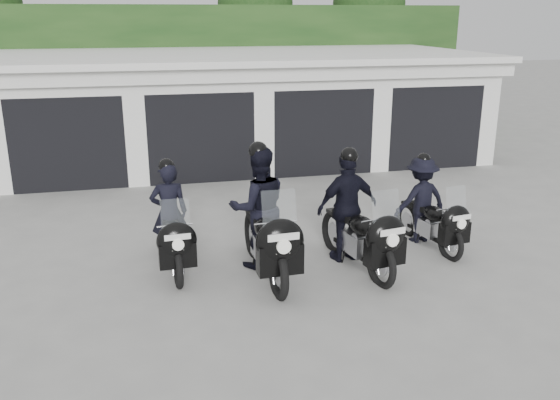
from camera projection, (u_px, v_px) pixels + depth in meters
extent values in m
plane|color=#9C9C97|center=(239.00, 270.00, 9.65)|extent=(80.00, 80.00, 0.00)
cube|color=white|center=(190.00, 108.00, 17.13)|extent=(16.00, 6.00, 2.80)
cube|color=white|center=(189.00, 56.00, 16.50)|extent=(16.40, 6.80, 0.16)
cube|color=white|center=(200.00, 75.00, 13.73)|extent=(16.40, 0.12, 0.40)
cube|color=black|center=(203.00, 177.00, 14.71)|extent=(16.00, 0.06, 0.24)
cube|color=black|center=(73.00, 135.00, 14.87)|extent=(2.60, 2.60, 2.20)
cube|color=white|center=(62.00, 83.00, 13.48)|extent=(2.60, 0.50, 0.60)
cube|color=white|center=(135.00, 128.00, 14.14)|extent=(0.50, 0.50, 2.80)
cube|color=black|center=(197.00, 130.00, 15.55)|extent=(2.60, 2.60, 2.20)
cube|color=white|center=(199.00, 80.00, 14.15)|extent=(2.60, 0.50, 0.60)
cube|color=white|center=(262.00, 123.00, 14.82)|extent=(0.50, 0.50, 2.80)
cube|color=black|center=(310.00, 125.00, 16.22)|extent=(2.60, 2.60, 2.20)
cube|color=white|center=(323.00, 77.00, 14.82)|extent=(2.60, 0.50, 0.60)
cube|color=white|center=(378.00, 118.00, 15.49)|extent=(0.50, 0.50, 2.80)
cube|color=black|center=(415.00, 120.00, 16.89)|extent=(2.60, 2.60, 2.20)
cube|color=white|center=(436.00, 74.00, 15.50)|extent=(2.60, 0.50, 0.60)
cube|color=white|center=(485.00, 114.00, 16.16)|extent=(0.50, 0.50, 2.80)
cube|color=#173714|center=(179.00, 70.00, 20.62)|extent=(20.00, 2.00, 4.30)
sphere|color=#173714|center=(255.00, 3.00, 21.99)|extent=(2.80, 2.80, 2.80)
cylinder|color=black|center=(256.00, 78.00, 22.81)|extent=(0.24, 0.24, 3.30)
sphere|color=#173714|center=(369.00, 3.00, 22.97)|extent=(2.80, 2.80, 2.80)
cylinder|color=black|center=(366.00, 75.00, 23.79)|extent=(0.24, 0.24, 3.30)
torus|color=black|center=(178.00, 267.00, 9.06)|extent=(0.14, 0.71, 0.71)
torus|color=black|center=(169.00, 235.00, 10.34)|extent=(0.14, 0.71, 0.71)
cube|color=#B4B4B9|center=(173.00, 246.00, 9.70)|extent=(0.28, 0.54, 0.31)
cube|color=black|center=(173.00, 255.00, 9.73)|extent=(0.14, 1.26, 0.06)
ellipsoid|color=black|center=(172.00, 230.00, 9.45)|extent=(0.34, 0.57, 0.28)
cube|color=black|center=(170.00, 221.00, 9.82)|extent=(0.28, 0.54, 0.10)
ellipsoid|color=black|center=(177.00, 241.00, 8.85)|extent=(0.62, 0.35, 0.58)
cube|color=black|center=(178.00, 254.00, 8.92)|extent=(0.57, 0.24, 0.39)
cube|color=#B2BFC6|center=(175.00, 216.00, 8.76)|extent=(0.43, 0.13, 0.49)
cylinder|color=silver|center=(175.00, 225.00, 8.98)|extent=(0.54, 0.05, 0.03)
cube|color=white|center=(178.00, 237.00, 8.67)|extent=(0.39, 0.03, 0.09)
cube|color=white|center=(178.00, 248.00, 8.75)|extent=(0.17, 0.02, 0.10)
imported|color=black|center=(169.00, 213.00, 9.80)|extent=(0.64, 0.44, 1.70)
sphere|color=black|center=(166.00, 166.00, 9.56)|extent=(0.26, 0.26, 0.26)
torus|color=black|center=(278.00, 273.00, 8.70)|extent=(0.16, 0.84, 0.83)
torus|color=black|center=(252.00, 235.00, 10.20)|extent=(0.16, 0.84, 0.83)
cube|color=#B4B4B9|center=(264.00, 247.00, 9.45)|extent=(0.33, 0.64, 0.37)
cube|color=black|center=(264.00, 259.00, 9.48)|extent=(0.16, 1.49, 0.07)
ellipsoid|color=black|center=(267.00, 229.00, 9.15)|extent=(0.40, 0.67, 0.33)
cube|color=black|center=(259.00, 217.00, 9.60)|extent=(0.33, 0.64, 0.11)
ellipsoid|color=black|center=(280.00, 241.00, 8.45)|extent=(0.74, 0.41, 0.68)
cube|color=black|center=(280.00, 258.00, 8.53)|extent=(0.67, 0.28, 0.46)
cube|color=#B2BFC6|center=(279.00, 210.00, 8.35)|extent=(0.51, 0.16, 0.58)
cylinder|color=silver|center=(276.00, 223.00, 8.60)|extent=(0.64, 0.06, 0.03)
cube|color=white|center=(284.00, 237.00, 8.23)|extent=(0.46, 0.04, 0.10)
cube|color=white|center=(283.00, 250.00, 8.32)|extent=(0.21, 0.03, 0.11)
imported|color=black|center=(259.00, 208.00, 9.57)|extent=(1.01, 0.80, 2.00)
sphere|color=black|center=(258.00, 151.00, 9.29)|extent=(0.31, 0.31, 0.31)
torus|color=black|center=(381.00, 265.00, 9.05)|extent=(0.25, 0.78, 0.78)
torus|color=black|center=(334.00, 232.00, 10.40)|extent=(0.25, 0.78, 0.78)
cube|color=#B4B4B9|center=(355.00, 243.00, 9.72)|extent=(0.37, 0.62, 0.34)
cube|color=black|center=(355.00, 253.00, 9.75)|extent=(0.33, 1.37, 0.06)
ellipsoid|color=black|center=(362.00, 226.00, 9.46)|extent=(0.45, 0.66, 0.31)
cube|color=black|center=(348.00, 216.00, 9.85)|extent=(0.37, 0.62, 0.11)
ellipsoid|color=black|center=(386.00, 236.00, 8.83)|extent=(0.72, 0.46, 0.64)
cube|color=black|center=(385.00, 251.00, 8.90)|extent=(0.65, 0.34, 0.42)
cube|color=#B2BFC6|center=(386.00, 208.00, 8.73)|extent=(0.48, 0.20, 0.54)
cylinder|color=silver|center=(379.00, 220.00, 8.96)|extent=(0.59, 0.13, 0.03)
cube|color=white|center=(393.00, 232.00, 8.63)|extent=(0.42, 0.09, 0.10)
cube|color=white|center=(391.00, 243.00, 8.72)|extent=(0.19, 0.05, 0.11)
imported|color=black|center=(347.00, 207.00, 9.82)|extent=(1.18, 0.80, 1.86)
sphere|color=black|center=(349.00, 156.00, 9.56)|extent=(0.29, 0.29, 0.29)
torus|color=black|center=(450.00, 243.00, 10.04)|extent=(0.20, 0.67, 0.66)
torus|color=black|center=(407.00, 220.00, 11.19)|extent=(0.20, 0.67, 0.66)
cube|color=#B4B4B9|center=(427.00, 227.00, 10.61)|extent=(0.31, 0.53, 0.29)
cube|color=black|center=(427.00, 235.00, 10.64)|extent=(0.26, 1.17, 0.05)
ellipsoid|color=black|center=(434.00, 214.00, 10.38)|extent=(0.37, 0.56, 0.26)
cube|color=black|center=(421.00, 206.00, 10.72)|extent=(0.31, 0.53, 0.09)
ellipsoid|color=black|center=(455.00, 221.00, 9.85)|extent=(0.61, 0.38, 0.54)
cube|color=black|center=(454.00, 233.00, 9.91)|extent=(0.55, 0.28, 0.36)
cube|color=#B2BFC6|center=(456.00, 200.00, 9.77)|extent=(0.41, 0.17, 0.46)
cylinder|color=silver|center=(449.00, 209.00, 9.96)|extent=(0.50, 0.10, 0.03)
cube|color=white|center=(462.00, 218.00, 9.68)|extent=(0.36, 0.07, 0.08)
cube|color=white|center=(460.00, 226.00, 9.75)|extent=(0.16, 0.04, 0.09)
imported|color=black|center=(421.00, 200.00, 10.70)|extent=(1.09, 0.68, 1.58)
sphere|color=black|center=(424.00, 160.00, 10.48)|extent=(0.24, 0.24, 0.24)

